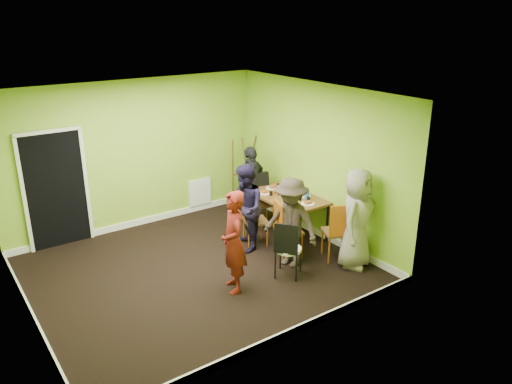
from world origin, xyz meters
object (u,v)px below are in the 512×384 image
chair_left_near (284,226)px  chair_bentwood (288,247)px  dining_table (287,199)px  thermos (284,190)px  person_back_end (251,184)px  person_standing (234,242)px  chair_back_end (259,188)px  chair_front_end (339,228)px  person_left_near (291,223)px  blue_bottle (307,195)px  chair_left_far (251,216)px  person_left_far (245,208)px  orange_bottle (274,191)px  person_front_end (357,218)px  easel (242,172)px

chair_left_near → chair_bentwood: chair_left_near is taller
dining_table → thermos: 0.17m
person_back_end → person_standing: bearing=28.3°
dining_table → chair_back_end: size_ratio=1.50×
chair_left_near → chair_front_end: (0.64, -0.62, 0.02)m
person_standing → person_left_near: (1.16, 0.12, -0.03)m
chair_back_end → blue_bottle: (0.28, -1.09, 0.13)m
person_standing → dining_table: bearing=138.7°
chair_left_far → person_left_far: person_left_far is taller
dining_table → person_left_far: 0.99m
person_left_far → dining_table: bearing=116.7°
chair_left_near → chair_back_end: size_ratio=0.98×
chair_left_far → person_left_near: person_left_near is taller
chair_front_end → blue_bottle: size_ratio=5.72×
blue_bottle → orange_bottle: blue_bottle is taller
chair_left_far → blue_bottle: size_ratio=5.34×
chair_left_near → person_front_end: bearing=56.5°
person_standing → person_back_end: (1.70, 2.00, -0.02)m
blue_bottle → person_front_end: person_front_end is taller
person_standing → chair_left_far: bearing=153.9°
chair_left_near → person_left_near: person_left_near is taller
person_standing → person_back_end: 2.62m
chair_left_near → orange_bottle: chair_left_near is taller
chair_front_end → person_standing: bearing=-161.9°
chair_bentwood → easel: (1.15, 2.98, 0.22)m
person_left_far → person_back_end: bearing=161.7°
chair_left_near → blue_bottle: (0.78, 0.35, 0.29)m
dining_table → thermos: (-0.01, 0.07, 0.15)m
thermos → person_front_end: bearing=-84.5°
person_left_far → blue_bottle: bearing=98.4°
person_standing → orange_bottle: bearing=145.4°
chair_front_end → orange_bottle: chair_front_end is taller
chair_left_near → person_front_end: 1.20m
chair_left_far → chair_front_end: size_ratio=0.93×
chair_back_end → person_left_far: 1.21m
person_standing → person_left_near: size_ratio=1.04×
easel → person_standing: size_ratio=0.97×
person_left_near → person_standing: bearing=-103.4°
chair_left_far → chair_bentwood: chair_left_far is taller
blue_bottle → chair_left_near: bearing=-156.1°
dining_table → thermos: bearing=102.1°
chair_left_near → easel: easel is taller
chair_left_near → person_left_far: size_ratio=0.64×
chair_back_end → person_front_end: size_ratio=0.61×
chair_back_end → chair_bentwood: (-0.90, -2.03, -0.18)m
thermos → person_back_end: bearing=101.4°
chair_left_near → person_back_end: size_ratio=0.64×
blue_bottle → dining_table: bearing=116.5°
person_standing → person_left_far: size_ratio=1.02×
chair_left_near → person_left_near: (-0.11, -0.30, 0.20)m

